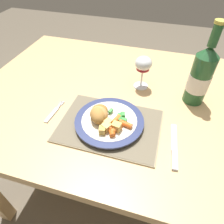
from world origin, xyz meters
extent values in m
plane|color=brown|center=(0.00, 0.00, 0.00)|extent=(6.00, 6.00, 0.00)
cube|color=tan|center=(0.00, 0.00, 0.72)|extent=(1.17, 0.89, 0.04)
cube|color=tan|center=(-0.53, 0.39, 0.35)|extent=(0.06, 0.06, 0.70)
cube|color=tan|center=(0.53, 0.39, 0.35)|extent=(0.06, 0.06, 0.70)
cube|color=gray|center=(0.04, -0.18, 0.74)|extent=(0.35, 0.25, 0.01)
cube|color=#6B604A|center=(0.04, -0.18, 0.75)|extent=(0.34, 0.25, 0.00)
cylinder|color=silver|center=(0.03, -0.18, 0.75)|extent=(0.20, 0.20, 0.01)
cylinder|color=navy|center=(0.03, -0.18, 0.76)|extent=(0.24, 0.24, 0.01)
cylinder|color=silver|center=(0.03, -0.18, 0.77)|extent=(0.19, 0.19, 0.00)
ellipsoid|color=tan|center=(0.00, -0.18, 0.79)|extent=(0.09, 0.08, 0.05)
ellipsoid|color=#B77F3D|center=(0.00, -0.19, 0.79)|extent=(0.08, 0.08, 0.05)
ellipsoid|color=#A87033|center=(-0.01, -0.16, 0.78)|extent=(0.07, 0.06, 0.04)
ellipsoid|color=tan|center=(-0.01, -0.18, 0.79)|extent=(0.06, 0.06, 0.04)
cube|color=#4CA84C|center=(0.07, -0.16, 0.77)|extent=(0.01, 0.02, 0.01)
cube|color=#338438|center=(0.07, -0.15, 0.77)|extent=(0.02, 0.03, 0.01)
cube|color=#4CA84C|center=(0.03, -0.14, 0.78)|extent=(0.02, 0.02, 0.01)
cube|color=green|center=(0.08, -0.15, 0.78)|extent=(0.01, 0.02, 0.01)
cube|color=#338438|center=(0.08, -0.17, 0.77)|extent=(0.03, 0.03, 0.01)
cube|color=green|center=(0.06, -0.16, 0.77)|extent=(0.01, 0.02, 0.01)
cube|color=green|center=(0.08, -0.17, 0.77)|extent=(0.02, 0.02, 0.01)
cube|color=#338438|center=(0.07, -0.17, 0.78)|extent=(0.02, 0.03, 0.01)
cube|color=green|center=(0.08, -0.16, 0.77)|extent=(0.01, 0.02, 0.01)
cylinder|color=orange|center=(0.07, -0.22, 0.78)|extent=(0.04, 0.05, 0.02)
cylinder|color=orange|center=(0.06, -0.18, 0.77)|extent=(0.03, 0.04, 0.02)
cylinder|color=orange|center=(0.06, -0.23, 0.78)|extent=(0.03, 0.04, 0.02)
cylinder|color=#CC5119|center=(0.06, -0.22, 0.78)|extent=(0.04, 0.04, 0.02)
cylinder|color=orange|center=(0.10, -0.19, 0.77)|extent=(0.05, 0.03, 0.02)
cube|color=silver|center=(-0.18, -0.19, 0.74)|extent=(0.02, 0.08, 0.01)
cube|color=silver|center=(-0.18, -0.14, 0.74)|extent=(0.01, 0.02, 0.01)
cube|color=silver|center=(-0.17, -0.12, 0.74)|extent=(0.00, 0.02, 0.00)
cube|color=silver|center=(-0.18, -0.12, 0.74)|extent=(0.00, 0.02, 0.00)
cube|color=silver|center=(-0.18, -0.12, 0.74)|extent=(0.00, 0.02, 0.00)
cube|color=silver|center=(-0.19, -0.12, 0.74)|extent=(0.00, 0.02, 0.00)
cube|color=silver|center=(0.26, -0.17, 0.74)|extent=(0.03, 0.12, 0.00)
cube|color=#B2B2B7|center=(0.27, -0.26, 0.74)|extent=(0.02, 0.07, 0.01)
cylinder|color=silver|center=(0.10, 0.08, 0.74)|extent=(0.06, 0.06, 0.00)
cylinder|color=silver|center=(0.10, 0.08, 0.78)|extent=(0.01, 0.01, 0.08)
ellipsoid|color=silver|center=(0.10, 0.08, 0.85)|extent=(0.07, 0.07, 0.06)
cylinder|color=maroon|center=(0.10, 0.08, 0.84)|extent=(0.05, 0.05, 0.03)
cylinder|color=#23562D|center=(0.32, 0.05, 0.84)|extent=(0.08, 0.08, 0.19)
cone|color=#23562D|center=(0.32, 0.05, 0.95)|extent=(0.08, 0.08, 0.04)
cylinder|color=#23562D|center=(0.32, 0.05, 1.00)|extent=(0.03, 0.03, 0.07)
cylinder|color=#BFB74C|center=(0.32, 0.05, 1.05)|extent=(0.03, 0.03, 0.01)
cylinder|color=white|center=(0.32, 0.05, 0.83)|extent=(0.08, 0.08, 0.07)
cube|color=#E5BC66|center=(0.04, -0.22, 0.78)|extent=(0.03, 0.03, 0.03)
cube|color=#E5BC66|center=(0.04, -0.20, 0.78)|extent=(0.03, 0.03, 0.03)
cube|color=gold|center=(0.03, -0.24, 0.78)|extent=(0.02, 0.03, 0.02)
cube|color=#DBB256|center=(0.07, -0.21, 0.78)|extent=(0.03, 0.03, 0.03)
cube|color=#DBB256|center=(0.04, -0.22, 0.78)|extent=(0.03, 0.03, 0.02)
camera|label=1|loc=(0.18, -0.63, 1.26)|focal=32.00mm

